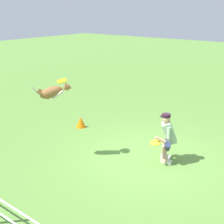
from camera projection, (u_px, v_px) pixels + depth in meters
ground_plane at (148, 158)px, 8.09m from camera, size 60.00×60.00×0.00m
person at (168, 136)px, 7.73m from camera, size 0.53×0.71×1.29m
dog at (53, 92)px, 7.61m from camera, size 0.83×0.70×0.47m
frisbee_flying at (62, 81)px, 7.62m from camera, size 0.27×0.27×0.08m
frisbee_held at (155, 143)px, 7.58m from camera, size 0.35×0.35×0.09m
fence at (21, 223)px, 4.96m from camera, size 16.50×0.06×0.80m
training_cone at (81, 122)px, 10.15m from camera, size 0.32×0.32×0.36m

